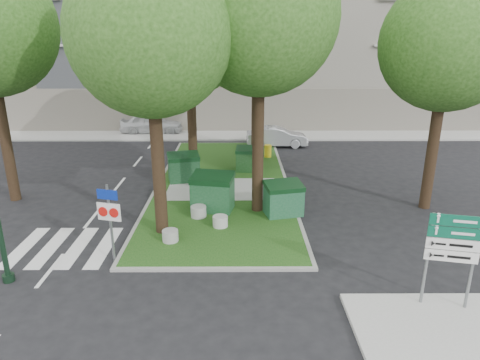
{
  "coord_description": "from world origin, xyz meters",
  "views": [
    {
      "loc": [
        1.22,
        -11.52,
        6.74
      ],
      "look_at": [
        1.3,
        2.65,
        2.0
      ],
      "focal_mm": 32.0,
      "sensor_mm": 36.0,
      "label": 1
    }
  ],
  "objects_px": {
    "litter_bin": "(268,151)",
    "car_silver": "(277,137)",
    "dumpster_a": "(184,168)",
    "dumpster_b": "(213,192)",
    "tree_median_near_right": "(262,0)",
    "tree_median_far": "(258,5)",
    "bollard_right": "(220,221)",
    "traffic_sign_pole": "(110,213)",
    "tree_street_right": "(452,30)",
    "dumpster_c": "(249,159)",
    "car_white": "(152,123)",
    "directional_sign": "(452,246)",
    "bollard_left": "(170,236)",
    "dumpster_d": "(283,199)",
    "tree_median_mid": "(191,32)",
    "bollard_mid": "(199,211)",
    "tree_median_near_left": "(152,18)"
  },
  "relations": [
    {
      "from": "dumpster_a",
      "to": "dumpster_b",
      "type": "xyz_separation_m",
      "value": [
        1.6,
        -3.65,
        0.07
      ]
    },
    {
      "from": "dumpster_c",
      "to": "litter_bin",
      "type": "relative_size",
      "value": 2.02
    },
    {
      "from": "tree_median_mid",
      "to": "tree_street_right",
      "type": "distance_m",
      "value": 10.77
    },
    {
      "from": "tree_median_near_right",
      "to": "car_silver",
      "type": "relative_size",
      "value": 2.94
    },
    {
      "from": "dumpster_c",
      "to": "bollard_right",
      "type": "relative_size",
      "value": 2.61
    },
    {
      "from": "tree_median_near_left",
      "to": "dumpster_c",
      "type": "relative_size",
      "value": 7.27
    },
    {
      "from": "traffic_sign_pole",
      "to": "dumpster_d",
      "type": "bearing_deg",
      "value": 45.99
    },
    {
      "from": "tree_median_far",
      "to": "traffic_sign_pole",
      "type": "xyz_separation_m",
      "value": [
        -4.99,
        -11.5,
        -6.68
      ]
    },
    {
      "from": "litter_bin",
      "to": "dumpster_d",
      "type": "bearing_deg",
      "value": -89.79
    },
    {
      "from": "tree_street_right",
      "to": "dumpster_b",
      "type": "relative_size",
      "value": 5.49
    },
    {
      "from": "litter_bin",
      "to": "traffic_sign_pole",
      "type": "height_order",
      "value": "traffic_sign_pole"
    },
    {
      "from": "dumpster_c",
      "to": "bollard_right",
      "type": "distance_m",
      "value": 7.09
    },
    {
      "from": "tree_street_right",
      "to": "bollard_left",
      "type": "relative_size",
      "value": 18.35
    },
    {
      "from": "directional_sign",
      "to": "litter_bin",
      "type": "bearing_deg",
      "value": 116.44
    },
    {
      "from": "dumpster_d",
      "to": "bollard_right",
      "type": "relative_size",
      "value": 2.94
    },
    {
      "from": "dumpster_b",
      "to": "tree_median_mid",
      "type": "bearing_deg",
      "value": 115.14
    },
    {
      "from": "bollard_left",
      "to": "tree_median_mid",
      "type": "bearing_deg",
      "value": 88.62
    },
    {
      "from": "dumpster_c",
      "to": "car_silver",
      "type": "xyz_separation_m",
      "value": [
        1.93,
        5.64,
        -0.09
      ]
    },
    {
      "from": "tree_median_far",
      "to": "bollard_right",
      "type": "distance_m",
      "value": 12.28
    },
    {
      "from": "tree_median_near_right",
      "to": "bollard_right",
      "type": "bearing_deg",
      "value": -132.41
    },
    {
      "from": "tree_median_far",
      "to": "directional_sign",
      "type": "relative_size",
      "value": 4.7
    },
    {
      "from": "tree_median_mid",
      "to": "bollard_left",
      "type": "height_order",
      "value": "tree_median_mid"
    },
    {
      "from": "dumpster_b",
      "to": "tree_median_near_left",
      "type": "bearing_deg",
      "value": -118.1
    },
    {
      "from": "tree_median_near_right",
      "to": "car_white",
      "type": "relative_size",
      "value": 2.56
    },
    {
      "from": "tree_street_right",
      "to": "tree_median_mid",
      "type": "bearing_deg",
      "value": 158.2
    },
    {
      "from": "tree_median_mid",
      "to": "tree_median_far",
      "type": "relative_size",
      "value": 0.84
    },
    {
      "from": "litter_bin",
      "to": "car_silver",
      "type": "distance_m",
      "value": 3.09
    },
    {
      "from": "tree_street_right",
      "to": "tree_median_near_right",
      "type": "bearing_deg",
      "value": -175.91
    },
    {
      "from": "dumpster_b",
      "to": "bollard_left",
      "type": "height_order",
      "value": "dumpster_b"
    },
    {
      "from": "dumpster_b",
      "to": "directional_sign",
      "type": "height_order",
      "value": "directional_sign"
    },
    {
      "from": "dumpster_d",
      "to": "directional_sign",
      "type": "relative_size",
      "value": 0.64
    },
    {
      "from": "bollard_mid",
      "to": "traffic_sign_pole",
      "type": "height_order",
      "value": "traffic_sign_pole"
    },
    {
      "from": "bollard_mid",
      "to": "traffic_sign_pole",
      "type": "xyz_separation_m",
      "value": [
        -2.4,
        -3.23,
        1.31
      ]
    },
    {
      "from": "dumpster_b",
      "to": "bollard_right",
      "type": "height_order",
      "value": "dumpster_b"
    },
    {
      "from": "tree_median_far",
      "to": "dumpster_a",
      "type": "height_order",
      "value": "tree_median_far"
    },
    {
      "from": "dumpster_a",
      "to": "tree_median_far",
      "type": "bearing_deg",
      "value": 33.14
    },
    {
      "from": "tree_street_right",
      "to": "dumpster_b",
      "type": "xyz_separation_m",
      "value": [
        -8.88,
        -0.52,
        -6.13
      ]
    },
    {
      "from": "tree_median_near_right",
      "to": "dumpster_a",
      "type": "height_order",
      "value": "tree_median_near_right"
    },
    {
      "from": "dumpster_a",
      "to": "dumpster_b",
      "type": "relative_size",
      "value": 0.92
    },
    {
      "from": "dumpster_d",
      "to": "bollard_left",
      "type": "height_order",
      "value": "dumpster_d"
    },
    {
      "from": "dumpster_b",
      "to": "dumpster_c",
      "type": "relative_size",
      "value": 1.27
    },
    {
      "from": "tree_median_far",
      "to": "dumpster_d",
      "type": "distance_m",
      "value": 11.05
    },
    {
      "from": "tree_median_far",
      "to": "dumpster_d",
      "type": "height_order",
      "value": "tree_median_far"
    },
    {
      "from": "dumpster_d",
      "to": "bollard_right",
      "type": "distance_m",
      "value": 2.72
    },
    {
      "from": "tree_median_near_right",
      "to": "dumpster_b",
      "type": "height_order",
      "value": "tree_median_near_right"
    },
    {
      "from": "dumpster_c",
      "to": "car_white",
      "type": "distance_m",
      "value": 11.85
    },
    {
      "from": "tree_median_near_left",
      "to": "bollard_right",
      "type": "xyz_separation_m",
      "value": [
        1.98,
        0.34,
        -7.0
      ]
    },
    {
      "from": "dumpster_a",
      "to": "directional_sign",
      "type": "xyz_separation_m",
      "value": [
        7.95,
        -10.19,
        1.02
      ]
    },
    {
      "from": "tree_median_mid",
      "to": "car_silver",
      "type": "bearing_deg",
      "value": 54.14
    },
    {
      "from": "tree_street_right",
      "to": "bollard_mid",
      "type": "height_order",
      "value": "tree_street_right"
    }
  ]
}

